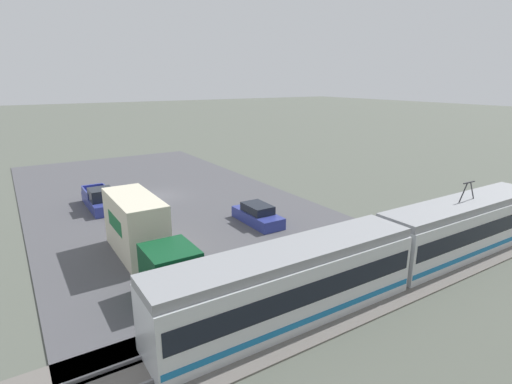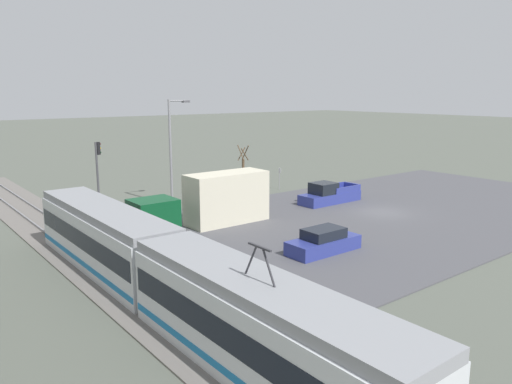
% 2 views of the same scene
% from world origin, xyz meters
% --- Properties ---
extents(ground_plane, '(320.00, 320.00, 0.00)m').
position_xyz_m(ground_plane, '(0.00, 0.00, 0.00)').
color(ground_plane, '#565B51').
extents(road_surface, '(21.57, 42.25, 0.08)m').
position_xyz_m(road_surface, '(0.00, 0.00, 0.04)').
color(road_surface, '#4C4C51').
rests_on(road_surface, ground).
extents(rail_bed, '(72.04, 4.40, 0.22)m').
position_xyz_m(rail_bed, '(0.00, 21.62, 0.05)').
color(rail_bed, slate).
rests_on(rail_bed, ground).
extents(light_rail_tram, '(25.89, 2.73, 4.41)m').
position_xyz_m(light_rail_tram, '(-5.17, 21.62, 1.67)').
color(light_rail_tram, silver).
rests_on(light_rail_tram, ground).
extents(box_truck, '(2.37, 10.09, 3.59)m').
position_xyz_m(box_truck, '(5.05, 12.63, 1.73)').
color(box_truck, '#0C4723').
rests_on(box_truck, ground).
extents(pickup_truck, '(1.91, 5.72, 1.78)m').
position_xyz_m(pickup_truck, '(5.03, 0.80, 0.75)').
color(pickup_truck, navy).
rests_on(pickup_truck, ground).
extents(sedan_car_0, '(1.80, 4.61, 1.42)m').
position_xyz_m(sedan_car_0, '(-3.98, 10.69, 0.66)').
color(sedan_car_0, navy).
rests_on(sedan_car_0, ground).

